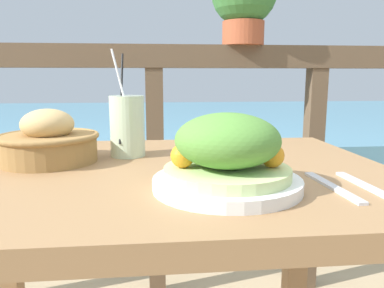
% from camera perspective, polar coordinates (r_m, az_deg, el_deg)
% --- Properties ---
extents(patio_table, '(0.98, 0.71, 0.76)m').
position_cam_1_polar(patio_table, '(0.82, -5.50, -12.25)').
color(patio_table, '#997047').
rests_on(patio_table, ground_plane).
extents(railing_fence, '(2.80, 0.08, 1.08)m').
position_cam_1_polar(railing_fence, '(1.55, -5.72, 2.25)').
color(railing_fence, brown).
rests_on(railing_fence, ground_plane).
extents(sea_backdrop, '(12.00, 4.00, 0.55)m').
position_cam_1_polar(sea_backdrop, '(4.09, -5.66, 0.63)').
color(sea_backdrop, '#568EA8').
rests_on(sea_backdrop, ground_plane).
extents(salad_plate, '(0.25, 0.25, 0.13)m').
position_cam_1_polar(salad_plate, '(0.62, 5.27, -1.97)').
color(salad_plate, white).
rests_on(salad_plate, patio_table).
extents(drink_glass, '(0.08, 0.09, 0.25)m').
position_cam_1_polar(drink_glass, '(0.90, -9.91, 2.75)').
color(drink_glass, beige).
rests_on(drink_glass, patio_table).
extents(bread_basket, '(0.22, 0.22, 0.12)m').
position_cam_1_polar(bread_basket, '(0.88, -21.09, 0.36)').
color(bread_basket, olive).
rests_on(bread_basket, patio_table).
extents(fork, '(0.02, 0.18, 0.00)m').
position_cam_1_polar(fork, '(0.68, 20.51, -6.11)').
color(fork, silver).
rests_on(fork, patio_table).
extents(knife, '(0.02, 0.18, 0.00)m').
position_cam_1_polar(knife, '(0.70, 25.01, -5.89)').
color(knife, silver).
rests_on(knife, patio_table).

